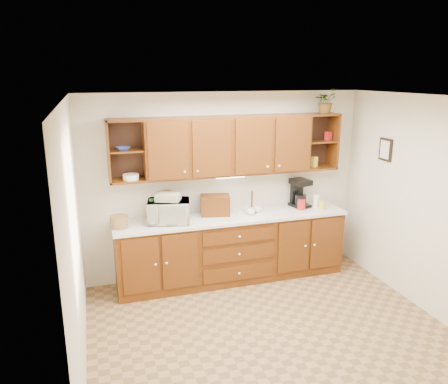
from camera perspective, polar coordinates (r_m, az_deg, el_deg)
floor at (r=5.20m, az=6.22°, el=-17.84°), size 4.00×4.00×0.00m
ceiling at (r=4.37m, az=7.20°, el=12.10°), size 4.00×4.00×0.00m
back_wall at (r=6.20m, az=0.20°, el=0.90°), size 4.00×0.00×4.00m
left_wall at (r=4.27m, az=-18.91°, el=-6.60°), size 0.00×3.50×3.50m
right_wall at (r=5.71m, az=25.42°, el=-1.86°), size 0.00×3.50×3.50m
base_cabinets at (r=6.19m, az=1.03°, el=-7.40°), size 3.20×0.60×0.90m
countertop at (r=6.02m, az=1.08°, el=-3.30°), size 3.24×0.64×0.04m
upper_cabinets at (r=5.93m, az=0.76°, el=6.10°), size 3.20×0.33×0.80m
undercabinet_light at (r=5.96m, az=0.82°, el=2.00°), size 0.40×0.05×0.02m
framed_picture at (r=6.25m, az=20.36°, el=5.22°), size 0.03×0.24×0.30m
wicker_basket at (r=5.69m, az=-13.54°, el=-3.81°), size 0.28×0.28×0.15m
microwave at (r=5.75m, az=-7.23°, el=-2.53°), size 0.60×0.47×0.30m
towel_stack at (r=5.70m, az=-7.30°, el=-0.66°), size 0.37×0.33×0.09m
wine_bottle at (r=5.75m, az=-9.39°, el=-2.50°), size 0.09×0.09×0.33m
woven_tray at (r=6.05m, az=-7.47°, el=-3.05°), size 0.38×0.16×0.37m
bread_box at (r=6.02m, az=-1.17°, el=-1.73°), size 0.44×0.32×0.28m
mug_tree at (r=6.13m, az=3.65°, el=-2.30°), size 0.25×0.27×0.32m
canister_red at (r=6.37m, az=10.08°, el=-1.61°), size 0.14×0.14×0.15m
canister_white at (r=6.50m, az=11.92°, el=-1.18°), size 0.11×0.11×0.19m
canister_yellow at (r=6.46m, az=12.66°, el=-1.66°), size 0.11×0.11×0.12m
coffee_maker at (r=6.49m, az=9.82°, el=-0.15°), size 0.28×0.33×0.41m
bowl_stack at (r=5.64m, az=-13.04°, el=5.54°), size 0.19×0.19×0.04m
plate_stack at (r=5.70m, az=-12.07°, el=1.94°), size 0.22×0.22×0.07m
pantry_box_yellow at (r=6.48m, az=11.71°, el=3.88°), size 0.10×0.09×0.15m
pantry_box_red at (r=6.52m, az=13.47°, el=7.13°), size 0.10×0.10×0.13m
potted_plant at (r=6.39m, az=13.13°, el=11.50°), size 0.39×0.37×0.34m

